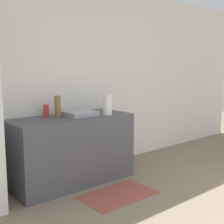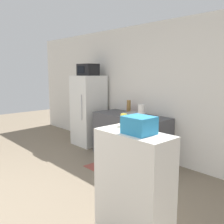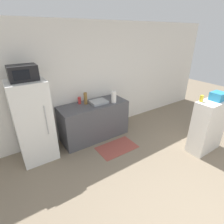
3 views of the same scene
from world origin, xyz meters
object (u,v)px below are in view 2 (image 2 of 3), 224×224
at_px(paper_towel_roll, 141,112).
at_px(refrigerator, 89,110).
at_px(bottle_tall, 129,107).
at_px(microwave, 88,70).
at_px(jar, 124,120).
at_px(bottle_short, 128,109).
at_px(basket, 139,125).

bearing_deg(paper_towel_roll, refrigerator, 174.79).
bearing_deg(paper_towel_roll, bottle_tall, 153.94).
xyz_separation_m(microwave, jar, (2.78, -1.62, -0.54)).
xyz_separation_m(microwave, bottle_tall, (1.17, 0.12, -0.74)).
distance_m(bottle_short, jar, 2.54).
height_order(bottle_tall, basket, basket).
height_order(refrigerator, jar, refrigerator).
relative_size(microwave, basket, 1.71).
xyz_separation_m(refrigerator, bottle_short, (1.06, 0.22, 0.14)).
bearing_deg(bottle_tall, basket, -44.03).
bearing_deg(microwave, bottle_tall, 6.06).
distance_m(microwave, bottle_short, 1.35).
bearing_deg(bottle_short, microwave, -168.12).
bearing_deg(paper_towel_roll, jar, -54.76).
xyz_separation_m(jar, paper_towel_roll, (-1.03, 1.46, -0.20)).
height_order(jar, paper_towel_roll, jar).
relative_size(refrigerator, basket, 6.07).
distance_m(basket, jar, 0.36).
bearing_deg(jar, paper_towel_roll, 125.24).
xyz_separation_m(refrigerator, bottle_tall, (1.17, 0.12, 0.20)).
relative_size(microwave, bottle_tall, 1.68).
bearing_deg(paper_towel_roll, basket, -49.44).
xyz_separation_m(bottle_short, paper_towel_roll, (0.69, -0.38, 0.06)).
bearing_deg(paper_towel_roll, bottle_short, 150.87).
bearing_deg(microwave, jar, -30.24).
distance_m(refrigerator, bottle_tall, 1.19).
bearing_deg(refrigerator, paper_towel_roll, -5.21).
relative_size(bottle_tall, basket, 1.02).
relative_size(refrigerator, bottle_short, 10.32).
xyz_separation_m(refrigerator, jar, (2.78, -1.62, 0.40)).
height_order(refrigerator, bottle_tall, refrigerator).
bearing_deg(bottle_short, basket, -43.96).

